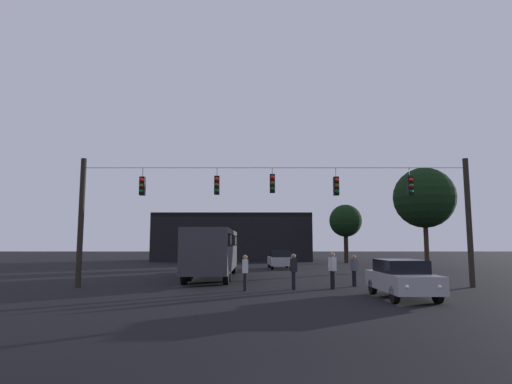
{
  "coord_description": "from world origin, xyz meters",
  "views": [
    {
      "loc": [
        -0.96,
        -4.9,
        2.18
      ],
      "look_at": [
        -1.02,
        16.19,
        4.72
      ],
      "focal_mm": 29.86,
      "sensor_mm": 36.0,
      "label": 1
    }
  ],
  "objects_px": {
    "pedestrian_crossing_left": "(295,269)",
    "pedestrian_crossing_right": "(355,269)",
    "car_near_right": "(403,278)",
    "tree_left_silhouette": "(426,198)",
    "pedestrian_crossing_center": "(334,268)",
    "city_bus": "(215,248)",
    "car_far_left": "(281,259)",
    "pedestrian_near_bus": "(246,270)",
    "tree_behind_building": "(347,221)"
  },
  "relations": [
    {
      "from": "city_bus",
      "to": "car_near_right",
      "type": "xyz_separation_m",
      "value": [
        8.54,
        -9.82,
        -1.07
      ]
    },
    {
      "from": "car_near_right",
      "to": "pedestrian_crossing_left",
      "type": "height_order",
      "value": "pedestrian_crossing_left"
    },
    {
      "from": "pedestrian_near_bus",
      "to": "tree_behind_building",
      "type": "xyz_separation_m",
      "value": [
        10.54,
        27.72,
        3.71
      ]
    },
    {
      "from": "car_far_left",
      "to": "pedestrian_crossing_left",
      "type": "distance_m",
      "value": 16.43
    },
    {
      "from": "pedestrian_crossing_left",
      "to": "tree_behind_building",
      "type": "bearing_deg",
      "value": 73.14
    },
    {
      "from": "car_far_left",
      "to": "pedestrian_crossing_center",
      "type": "relative_size",
      "value": 2.53
    },
    {
      "from": "pedestrian_crossing_left",
      "to": "pedestrian_near_bus",
      "type": "xyz_separation_m",
      "value": [
        -2.29,
        -0.51,
        -0.03
      ]
    },
    {
      "from": "car_far_left",
      "to": "tree_behind_building",
      "type": "relative_size",
      "value": 0.68
    },
    {
      "from": "car_far_left",
      "to": "pedestrian_crossing_center",
      "type": "distance_m",
      "value": 16.28
    },
    {
      "from": "pedestrian_near_bus",
      "to": "tree_behind_building",
      "type": "height_order",
      "value": "tree_behind_building"
    },
    {
      "from": "car_near_right",
      "to": "tree_behind_building",
      "type": "relative_size",
      "value": 0.67
    },
    {
      "from": "city_bus",
      "to": "pedestrian_near_bus",
      "type": "relative_size",
      "value": 6.7
    },
    {
      "from": "pedestrian_crossing_left",
      "to": "tree_behind_building",
      "type": "relative_size",
      "value": 0.26
    },
    {
      "from": "pedestrian_crossing_center",
      "to": "tree_behind_building",
      "type": "relative_size",
      "value": 0.27
    },
    {
      "from": "pedestrian_near_bus",
      "to": "city_bus",
      "type": "bearing_deg",
      "value": 107.02
    },
    {
      "from": "pedestrian_crossing_left",
      "to": "pedestrian_crossing_right",
      "type": "relative_size",
      "value": 1.06
    },
    {
      "from": "tree_left_silhouette",
      "to": "car_near_right",
      "type": "bearing_deg",
      "value": -114.35
    },
    {
      "from": "city_bus",
      "to": "pedestrian_crossing_right",
      "type": "bearing_deg",
      "value": -33.89
    },
    {
      "from": "car_far_left",
      "to": "pedestrian_crossing_center",
      "type": "xyz_separation_m",
      "value": [
        1.63,
        -16.2,
        0.2
      ]
    },
    {
      "from": "pedestrian_crossing_center",
      "to": "tree_left_silhouette",
      "type": "bearing_deg",
      "value": 55.73
    },
    {
      "from": "pedestrian_crossing_right",
      "to": "pedestrian_near_bus",
      "type": "bearing_deg",
      "value": -159.97
    },
    {
      "from": "car_far_left",
      "to": "pedestrian_near_bus",
      "type": "xyz_separation_m",
      "value": [
        -2.54,
        -16.93,
        0.13
      ]
    },
    {
      "from": "pedestrian_near_bus",
      "to": "car_far_left",
      "type": "bearing_deg",
      "value": 81.46
    },
    {
      "from": "pedestrian_crossing_left",
      "to": "pedestrian_crossing_right",
      "type": "height_order",
      "value": "pedestrian_crossing_left"
    },
    {
      "from": "car_near_right",
      "to": "pedestrian_crossing_center",
      "type": "bearing_deg",
      "value": 122.62
    },
    {
      "from": "pedestrian_crossing_right",
      "to": "tree_left_silhouette",
      "type": "distance_m",
      "value": 18.5
    },
    {
      "from": "pedestrian_crossing_left",
      "to": "pedestrian_crossing_right",
      "type": "xyz_separation_m",
      "value": [
        3.21,
        1.5,
        -0.06
      ]
    },
    {
      "from": "pedestrian_crossing_center",
      "to": "pedestrian_near_bus",
      "type": "height_order",
      "value": "pedestrian_crossing_center"
    },
    {
      "from": "car_near_right",
      "to": "tree_behind_building",
      "type": "bearing_deg",
      "value": 82.12
    },
    {
      "from": "pedestrian_crossing_left",
      "to": "pedestrian_near_bus",
      "type": "height_order",
      "value": "pedestrian_crossing_left"
    },
    {
      "from": "city_bus",
      "to": "pedestrian_crossing_center",
      "type": "relative_size",
      "value": 6.31
    },
    {
      "from": "tree_behind_building",
      "to": "tree_left_silhouette",
      "type": "bearing_deg",
      "value": -66.84
    },
    {
      "from": "car_far_left",
      "to": "pedestrian_crossing_left",
      "type": "height_order",
      "value": "pedestrian_crossing_left"
    },
    {
      "from": "city_bus",
      "to": "pedestrian_near_bus",
      "type": "bearing_deg",
      "value": -72.98
    },
    {
      "from": "pedestrian_crossing_left",
      "to": "tree_left_silhouette",
      "type": "relative_size",
      "value": 0.19
    },
    {
      "from": "car_far_left",
      "to": "tree_behind_building",
      "type": "bearing_deg",
      "value": 53.45
    },
    {
      "from": "car_far_left",
      "to": "tree_left_silhouette",
      "type": "xyz_separation_m",
      "value": [
        12.64,
        -0.05,
        5.31
      ]
    },
    {
      "from": "city_bus",
      "to": "pedestrian_crossing_left",
      "type": "distance_m",
      "value": 8.09
    },
    {
      "from": "car_near_right",
      "to": "pedestrian_crossing_left",
      "type": "bearing_deg",
      "value": 142.08
    },
    {
      "from": "car_far_left",
      "to": "pedestrian_crossing_right",
      "type": "bearing_deg",
      "value": -78.78
    },
    {
      "from": "pedestrian_crossing_center",
      "to": "tree_left_silhouette",
      "type": "distance_m",
      "value": 20.2
    },
    {
      "from": "pedestrian_crossing_center",
      "to": "pedestrian_crossing_left",
      "type": "bearing_deg",
      "value": -173.12
    },
    {
      "from": "city_bus",
      "to": "car_near_right",
      "type": "bearing_deg",
      "value": -49.0
    },
    {
      "from": "pedestrian_crossing_left",
      "to": "pedestrian_near_bus",
      "type": "distance_m",
      "value": 2.35
    },
    {
      "from": "car_far_left",
      "to": "pedestrian_crossing_right",
      "type": "xyz_separation_m",
      "value": [
        2.96,
        -14.93,
        0.09
      ]
    },
    {
      "from": "pedestrian_near_bus",
      "to": "tree_left_silhouette",
      "type": "relative_size",
      "value": 0.19
    },
    {
      "from": "city_bus",
      "to": "tree_behind_building",
      "type": "height_order",
      "value": "tree_behind_building"
    },
    {
      "from": "car_near_right",
      "to": "pedestrian_crossing_right",
      "type": "height_order",
      "value": "pedestrian_crossing_right"
    },
    {
      "from": "pedestrian_crossing_center",
      "to": "tree_left_silhouette",
      "type": "xyz_separation_m",
      "value": [
        11.0,
        16.15,
        5.11
      ]
    },
    {
      "from": "tree_left_silhouette",
      "to": "pedestrian_crossing_center",
      "type": "bearing_deg",
      "value": -124.27
    }
  ]
}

